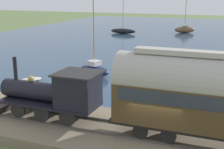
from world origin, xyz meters
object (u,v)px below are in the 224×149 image
at_px(sailboat_black, 123,31).
at_px(sailboat_navy, 94,70).
at_px(steam_locomotive, 58,92).
at_px(rowboat_off_pier, 29,80).
at_px(sailboat_brown, 185,29).

height_order(sailboat_black, sailboat_navy, sailboat_navy).
relative_size(steam_locomotive, rowboat_off_pier, 2.69).
bearing_deg(sailboat_black, sailboat_brown, -61.84).
bearing_deg(rowboat_off_pier, sailboat_black, -49.60).
relative_size(steam_locomotive, sailboat_black, 1.03).
height_order(sailboat_brown, sailboat_navy, sailboat_brown).
distance_m(sailboat_brown, sailboat_navy, 35.63).
distance_m(steam_locomotive, sailboat_navy, 11.81).
relative_size(steam_locomotive, sailboat_brown, 0.82).
height_order(steam_locomotive, sailboat_navy, sailboat_navy).
bearing_deg(sailboat_brown, rowboat_off_pier, 147.84).
bearing_deg(steam_locomotive, sailboat_navy, 14.73).
distance_m(steam_locomotive, rowboat_off_pier, 10.69).
distance_m(sailboat_black, rowboat_off_pier, 34.32).
relative_size(steam_locomotive, sailboat_navy, 0.89).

